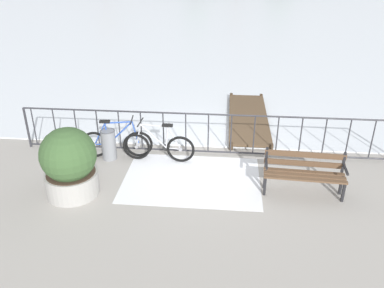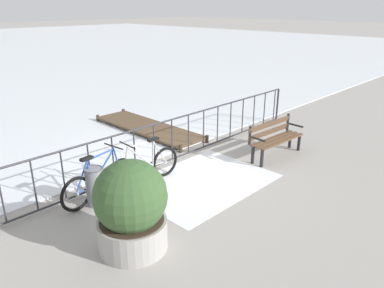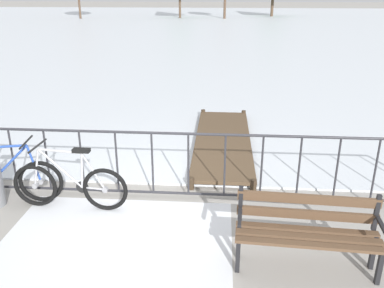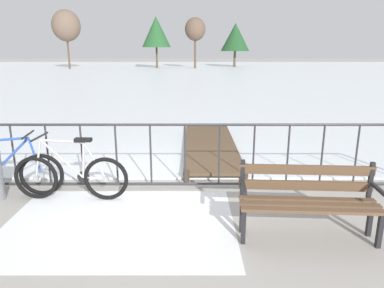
% 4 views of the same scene
% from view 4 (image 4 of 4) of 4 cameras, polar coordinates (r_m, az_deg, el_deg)
% --- Properties ---
extents(ground_plane, '(160.00, 160.00, 0.00)m').
position_cam_4_polar(ground_plane, '(5.79, -6.68, -7.11)').
color(ground_plane, '#9E9991').
extents(frozen_pond, '(80.00, 56.00, 0.03)m').
position_cam_4_polar(frozen_pond, '(33.80, -1.33, 11.41)').
color(frozen_pond, silver).
rests_on(frozen_pond, ground).
extents(snow_patch, '(2.94, 2.14, 0.01)m').
position_cam_4_polar(snow_patch, '(4.76, -11.77, -12.45)').
color(snow_patch, white).
rests_on(snow_patch, ground).
extents(railing_fence, '(9.06, 0.06, 1.07)m').
position_cam_4_polar(railing_fence, '(5.61, -6.85, -1.80)').
color(railing_fence, '#2D2D33').
rests_on(railing_fence, ground).
extents(bicycle_near_railing, '(1.71, 0.52, 0.97)m').
position_cam_4_polar(bicycle_near_railing, '(5.53, -19.11, -4.89)').
color(bicycle_near_railing, black).
rests_on(bicycle_near_railing, ground).
extents(bicycle_second, '(1.71, 0.52, 0.97)m').
position_cam_4_polar(bicycle_second, '(6.02, -28.13, -4.26)').
color(bicycle_second, black).
rests_on(bicycle_second, ground).
extents(park_bench, '(1.63, 0.58, 0.89)m').
position_cam_4_polar(park_bench, '(4.41, 17.98, -7.90)').
color(park_bench, brown).
rests_on(park_bench, ground).
extents(wooden_dock, '(1.10, 3.89, 0.20)m').
position_cam_4_polar(wooden_dock, '(7.81, 2.74, -0.21)').
color(wooden_dock, brown).
rests_on(wooden_dock, ground).
extents(tree_far_west, '(3.28, 3.28, 5.73)m').
position_cam_4_polar(tree_far_west, '(42.16, -6.01, 17.53)').
color(tree_far_west, brown).
rests_on(tree_far_west, ground).
extents(tree_west_mid, '(3.49, 3.49, 5.18)m').
position_cam_4_polar(tree_west_mid, '(45.09, 6.78, 16.71)').
color(tree_west_mid, brown).
rests_on(tree_west_mid, ground).
extents(tree_centre, '(3.04, 3.04, 6.27)m').
position_cam_4_polar(tree_centre, '(42.48, -19.83, 17.49)').
color(tree_centre, brown).
rests_on(tree_centre, ground).
extents(tree_east_mid, '(2.30, 2.30, 5.56)m').
position_cam_4_polar(tree_east_mid, '(41.38, 0.31, 17.97)').
color(tree_east_mid, brown).
rests_on(tree_east_mid, ground).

